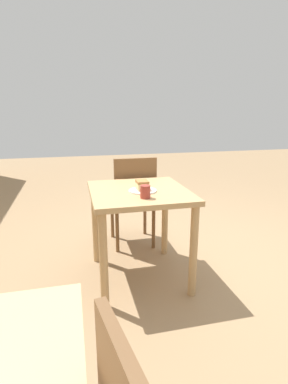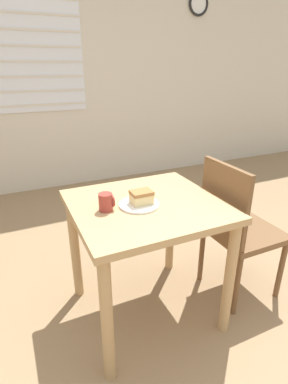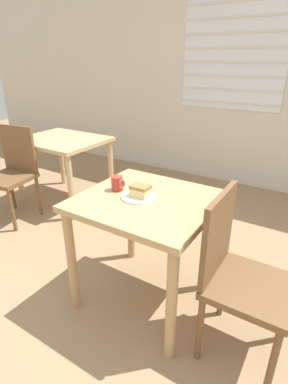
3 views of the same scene
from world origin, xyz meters
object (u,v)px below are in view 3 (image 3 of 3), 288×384
dining_table_near (147,217)px  dining_table_far (63,149)px  chair_far_corner (12,170)px  cake_slice (140,191)px  coffee_mug (117,183)px  chair_near_window (237,273)px  plate (138,196)px

dining_table_near → dining_table_far: dining_table_near is taller
chair_far_corner → cake_slice: bearing=-19.6°
coffee_mug → cake_slice: bearing=-6.6°
cake_slice → dining_table_near: bearing=24.6°
chair_near_window → chair_far_corner: bearing=81.2°
plate → cake_slice: 0.04m
dining_table_far → plate: (1.60, -0.89, 0.15)m
chair_near_window → cake_slice: (-0.64, 0.06, 0.30)m
dining_table_near → chair_near_window: bearing=-6.8°
chair_far_corner → coffee_mug: chair_far_corner is taller
cake_slice → coffee_mug: size_ratio=1.22×
chair_far_corner → coffee_mug: 1.61m
chair_near_window → coffee_mug: 0.89m
plate → dining_table_near: bearing=18.3°
chair_near_window → coffee_mug: chair_near_window is taller
dining_table_near → chair_far_corner: 1.81m
chair_far_corner → dining_table_far: bearing=68.1°
chair_far_corner → dining_table_near: bearing=-18.8°
plate → chair_near_window: bearing=-4.8°
dining_table_far → chair_near_window: bearing=-22.8°
chair_near_window → dining_table_near: bearing=83.2°
chair_near_window → chair_far_corner: 2.42m
dining_table_near → dining_table_far: bearing=152.1°
chair_far_corner → coffee_mug: size_ratio=10.09×
dining_table_far → cake_slice: (1.62, -0.89, 0.20)m
chair_near_window → plate: (-0.66, 0.06, 0.26)m
chair_near_window → cake_slice: chair_near_window is taller
dining_table_far → chair_far_corner: (-0.13, -0.58, -0.11)m
cake_slice → chair_near_window: bearing=-5.0°
coffee_mug → dining_table_far: bearing=148.6°
dining_table_near → plate: size_ratio=3.73×
plate → coffee_mug: size_ratio=2.33×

